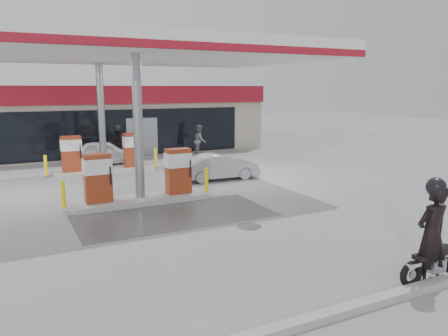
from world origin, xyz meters
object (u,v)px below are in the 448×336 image
(pump_island_near, at_px, (140,182))
(main_motorcycle, at_px, (436,262))
(pump_island_far, at_px, (103,158))
(sedan_white, at_px, (105,153))
(biker_main, at_px, (432,235))
(hatchback_silver, at_px, (220,167))
(biker_walking, at_px, (118,145))
(parked_car_right, at_px, (166,140))
(attendant, at_px, (200,140))

(pump_island_near, bearing_deg, main_motorcycle, -67.85)
(pump_island_far, relative_size, sedan_white, 1.43)
(biker_main, height_order, hatchback_silver, biker_main)
(pump_island_far, distance_m, hatchback_silver, 5.61)
(main_motorcycle, distance_m, biker_walking, 17.17)
(main_motorcycle, height_order, parked_car_right, parked_car_right)
(main_motorcycle, relative_size, biker_main, 0.90)
(main_motorcycle, xyz_separation_m, biker_main, (-0.19, 0.00, 0.60))
(biker_main, bearing_deg, hatchback_silver, -93.50)
(sedan_white, bearing_deg, biker_main, -161.63)
(main_motorcycle, relative_size, biker_walking, 0.98)
(main_motorcycle, distance_m, parked_car_right, 20.86)
(sedan_white, bearing_deg, biker_walking, -81.17)
(biker_main, relative_size, hatchback_silver, 0.61)
(main_motorcycle, height_order, attendant, attendant)
(parked_car_right, bearing_deg, pump_island_near, 157.55)
(pump_island_near, relative_size, pump_island_far, 1.00)
(pump_island_far, height_order, sedan_white, pump_island_far)
(sedan_white, bearing_deg, pump_island_far, 175.13)
(pump_island_far, relative_size, hatchback_silver, 1.53)
(pump_island_near, xyz_separation_m, pump_island_far, (0.00, 6.00, 0.00))
(hatchback_silver, xyz_separation_m, parked_car_right, (1.03, 9.80, 0.03))
(biker_main, bearing_deg, sedan_white, -80.15)
(biker_main, height_order, attendant, biker_main)
(pump_island_near, xyz_separation_m, main_motorcycle, (3.58, -8.80, -0.29))
(sedan_white, relative_size, parked_car_right, 0.85)
(main_motorcycle, bearing_deg, sedan_white, 101.65)
(biker_walking, bearing_deg, sedan_white, 143.39)
(main_motorcycle, bearing_deg, parked_car_right, 87.16)
(pump_island_near, relative_size, sedan_white, 1.43)
(hatchback_silver, bearing_deg, attendant, -12.78)
(pump_island_far, relative_size, attendant, 2.83)
(main_motorcycle, relative_size, parked_car_right, 0.44)
(pump_island_near, height_order, attendant, attendant)
(biker_walking, bearing_deg, hatchback_silver, -100.74)
(sedan_white, distance_m, hatchback_silver, 6.99)
(biker_main, relative_size, biker_walking, 1.09)
(pump_island_far, xyz_separation_m, biker_main, (3.39, -14.80, 0.31))
(pump_island_near, height_order, sedan_white, pump_island_near)
(attendant, bearing_deg, sedan_white, 118.21)
(pump_island_far, bearing_deg, biker_walking, 61.06)
(hatchback_silver, relative_size, biker_walking, 1.79)
(attendant, bearing_deg, parked_car_right, 38.05)
(biker_main, distance_m, parked_car_right, 20.88)
(hatchback_silver, bearing_deg, sedan_white, 34.48)
(attendant, xyz_separation_m, parked_car_right, (-0.84, 3.42, -0.32))
(biker_main, distance_m, sedan_white, 17.24)
(attendant, bearing_deg, pump_island_near, 169.26)
(biker_main, distance_m, hatchback_silver, 11.03)
(pump_island_near, relative_size, biker_main, 2.52)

